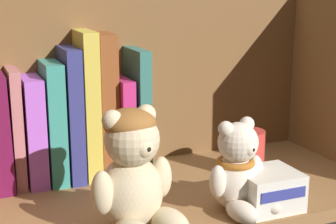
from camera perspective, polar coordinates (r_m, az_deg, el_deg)
shelf_board at (r=81.72cm, az=-2.45°, el=-9.60°), size 73.40×30.56×2.00cm
shelf_back_panel at (r=91.65cm, az=-5.96°, el=2.93°), size 75.80×1.20×32.41cm
book_6 at (r=86.90cm, az=-16.29°, el=-1.45°), size 1.65×10.63×18.79cm
book_7 at (r=87.37cm, az=-14.54°, el=-1.73°), size 3.00×12.04×17.37cm
book_8 at (r=87.53cm, az=-12.53°, el=-0.84°), size 2.74×12.30×19.56cm
book_9 at (r=87.78cm, az=-10.72°, el=0.01°), size 2.35×12.79×21.68cm
book_10 at (r=88.07cm, az=-8.99°, el=0.96°), size 2.50×11.77×24.17cm
book_11 at (r=88.86cm, az=-7.07°, el=0.97°), size 2.93×9.84×23.62cm
book_12 at (r=90.54cm, az=-5.24°, el=-1.15°), size 2.17×12.67×16.23cm
book_13 at (r=90.67cm, az=-3.81°, el=0.45°), size 2.07×13.57×20.97cm
teddy_bear_larger at (r=67.71cm, az=-3.74°, el=-6.72°), size 12.56×12.89×16.45cm
teddy_bear_smaller at (r=74.87cm, az=7.64°, el=-6.49°), size 10.15×10.40×13.27cm
pillar_candle at (r=89.50cm, az=8.57°, el=-4.34°), size 5.85×5.85×7.53cm
small_product_box at (r=77.34cm, az=10.76°, el=-8.26°), size 8.38×7.80×5.47cm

